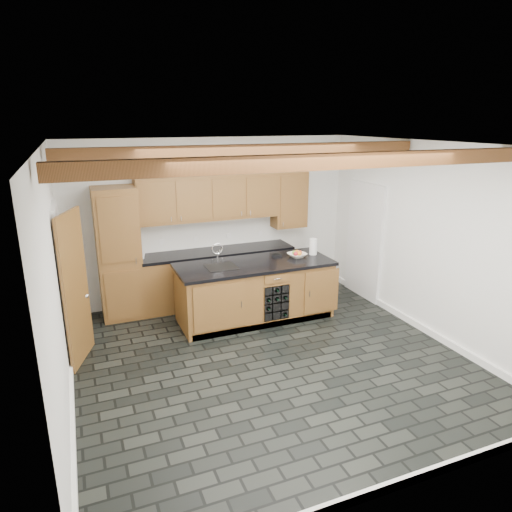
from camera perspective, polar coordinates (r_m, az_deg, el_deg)
The scene contains 10 objects.
ground at distance 6.28m, azimuth 1.77°, elevation -12.67°, with size 5.00×5.00×0.00m, color black.
room_shell at distance 6.13m, azimuth -0.83°, elevation 2.02°, with size 5.01×5.00×5.00m.
back_cabinetry at distance 7.76m, azimuth -7.38°, elevation 0.87°, with size 3.65×0.62×2.20m.
island at distance 7.26m, azimuth -0.06°, elevation -4.39°, with size 2.48×0.96×0.93m.
faucet at distance 6.96m, azimuth -4.47°, elevation -1.03°, with size 0.45×0.40×0.34m.
kitchen_scale at distance 7.49m, azimuth 2.63°, elevation 0.21°, with size 0.18×0.13×0.05m.
fruit_bowl at distance 7.42m, azimuth 5.16°, elevation 0.10°, with size 0.29×0.29×0.07m, color white.
fruit_cluster at distance 7.41m, azimuth 5.17°, elevation 0.38°, with size 0.16×0.17×0.07m.
paper_towel at distance 7.59m, azimuth 7.16°, elevation 1.17°, with size 0.13×0.13×0.27m, color white.
mug at distance 7.53m, azimuth -14.07°, elevation -0.01°, with size 0.10×0.10×0.10m, color white.
Camera 1 is at (-2.22, -5.00, 3.08)m, focal length 32.00 mm.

